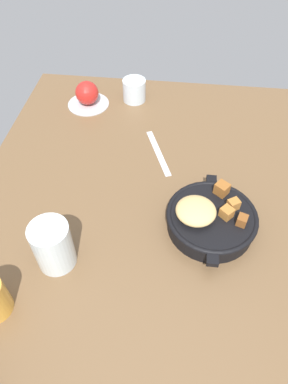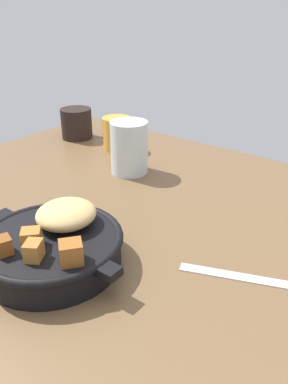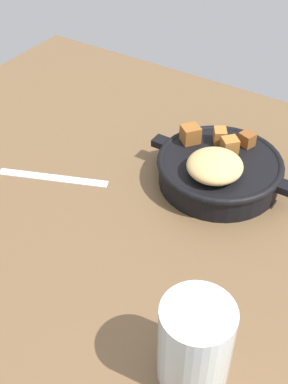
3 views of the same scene
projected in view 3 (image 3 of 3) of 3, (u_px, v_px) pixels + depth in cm
name	position (u px, v px, depth cm)	size (l,w,h in cm)	color
ground_plane	(149.00, 227.00, 75.93)	(110.18, 87.94, 2.40)	brown
cast_iron_skillet	(219.00, 168.00, 79.85)	(24.33, 20.09, 7.76)	black
butter_knife	(54.00, 176.00, 82.91)	(18.48, 1.60, 0.36)	silver
water_glass_tall	(195.00, 343.00, 53.13)	(7.97, 7.97, 11.12)	silver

